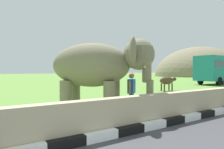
{
  "coord_description": "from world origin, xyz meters",
  "views": [
    {
      "loc": [
        -1.46,
        -0.75,
        1.76
      ],
      "look_at": [
        2.69,
        5.59,
        1.6
      ],
      "focal_mm": 31.86,
      "sensor_mm": 36.0,
      "label": 1
    }
  ],
  "objects_px": {
    "elephant": "(100,66)",
    "person_handler": "(131,91)",
    "cow_near": "(167,81)",
    "bus_teal": "(221,68)"
  },
  "relations": [
    {
      "from": "person_handler",
      "to": "cow_near",
      "type": "bearing_deg",
      "value": 32.77
    },
    {
      "from": "person_handler",
      "to": "cow_near",
      "type": "distance_m",
      "value": 9.61
    },
    {
      "from": "bus_teal",
      "to": "person_handler",
      "type": "bearing_deg",
      "value": -160.39
    },
    {
      "from": "elephant",
      "to": "bus_teal",
      "type": "xyz_separation_m",
      "value": [
        21.95,
        7.05,
        0.16
      ]
    },
    {
      "from": "elephant",
      "to": "person_handler",
      "type": "xyz_separation_m",
      "value": [
        1.33,
        -0.3,
        -0.99
      ]
    },
    {
      "from": "elephant",
      "to": "person_handler",
      "type": "relative_size",
      "value": 2.32
    },
    {
      "from": "person_handler",
      "to": "bus_teal",
      "type": "bearing_deg",
      "value": 19.61
    },
    {
      "from": "person_handler",
      "to": "bus_teal",
      "type": "xyz_separation_m",
      "value": [
        20.62,
        7.35,
        1.15
      ]
    },
    {
      "from": "cow_near",
      "to": "elephant",
      "type": "bearing_deg",
      "value": -152.48
    },
    {
      "from": "elephant",
      "to": "cow_near",
      "type": "relative_size",
      "value": 2.02
    }
  ]
}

